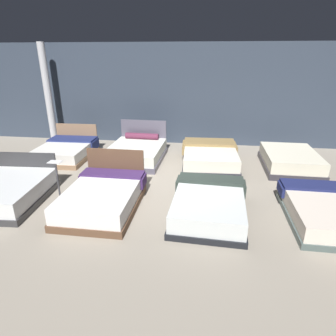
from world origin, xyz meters
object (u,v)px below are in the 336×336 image
bed_0 (7,192)px  bed_5 (136,152)px  bed_1 (103,197)px  bed_3 (329,211)px  bed_2 (209,205)px  bed_6 (210,156)px  bed_7 (290,160)px  price_sign (59,186)px  support_pillar (48,95)px  bed_4 (66,150)px

bed_0 → bed_5: size_ratio=0.96×
bed_1 → bed_3: bed_1 is taller
bed_2 → bed_6: (0.03, 2.99, 0.02)m
bed_0 → bed_7: 7.41m
bed_2 → bed_7: (2.33, 2.96, 0.01)m
price_sign → support_pillar: bearing=119.1°
bed_3 → bed_7: (-0.03, 2.88, 0.03)m
bed_5 → bed_6: size_ratio=0.99×
bed_3 → bed_6: size_ratio=0.95×
bed_1 → bed_5: (0.00, 3.06, 0.00)m
bed_1 → bed_6: bed_1 is taller
bed_0 → bed_3: size_ratio=1.01×
bed_2 → bed_1: bearing=-177.7°
bed_1 → bed_4: bed_1 is taller
bed_0 → bed_6: bed_0 is taller
bed_2 → bed_4: size_ratio=1.00×
bed_4 → price_sign: (1.19, -2.79, 0.12)m
bed_0 → price_sign: 1.15m
bed_2 → bed_3: (2.36, 0.08, -0.02)m
bed_1 → bed_7: bed_1 is taller
bed_1 → bed_7: bearing=33.1°
bed_2 → bed_3: bearing=4.7°
bed_0 → bed_5: bearing=50.9°
bed_4 → support_pillar: bearing=127.1°
bed_6 → price_sign: price_sign is taller
bed_6 → support_pillar: 6.17m
bed_0 → bed_2: bed_0 is taller
support_pillar → bed_6: bearing=-15.0°
bed_2 → bed_7: 3.77m
bed_3 → bed_5: size_ratio=0.95×
bed_3 → bed_1: bearing=-178.7°
bed_5 → support_pillar: bearing=159.4°
bed_5 → support_pillar: 4.08m
bed_7 → bed_4: bearing=-179.9°
bed_0 → bed_3: bearing=-2.6°
bed_5 → bed_7: 4.58m
bed_4 → bed_7: size_ratio=1.02×
bed_7 → bed_1: bearing=-146.8°
bed_7 → price_sign: size_ratio=2.18×
bed_7 → price_sign: price_sign is taller
bed_2 → bed_3: bed_2 is taller
bed_0 → bed_1: bed_1 is taller
bed_0 → price_sign: bearing=7.7°
bed_1 → bed_0: bearing=-179.2°
price_sign → bed_2: bearing=-3.8°
bed_3 → price_sign: size_ratio=2.19×
bed_2 → bed_7: bed_2 is taller
bed_5 → price_sign: bearing=-108.9°
support_pillar → bed_1: bearing=-52.2°
bed_3 → bed_5: bed_5 is taller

